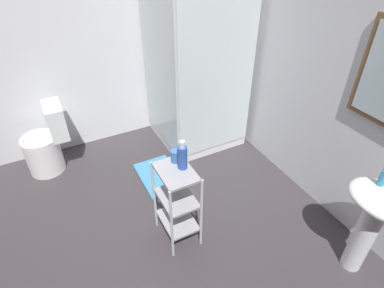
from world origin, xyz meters
TOP-DOWN VIEW (x-y plane):
  - ground_plane at (0.00, 0.00)m, footprint 4.20×4.20m
  - wall_back at (0.01, 1.85)m, footprint 4.20×0.14m
  - wall_left at (-1.85, 0.00)m, footprint 0.10×4.20m
  - shower_stall at (-1.23, 1.18)m, footprint 0.92×0.92m
  - pedestal_sink at (0.91, 1.52)m, footprint 0.46×0.37m
  - toilet at (-1.48, -0.46)m, footprint 0.37×0.49m
  - storage_cart at (-0.01, 0.40)m, footprint 0.38×0.28m
  - hand_soap_bottle at (0.84, 1.56)m, footprint 0.05×0.05m
  - shampoo_bottle_blue at (-0.02, 0.47)m, footprint 0.08×0.08m
  - rinse_cup at (-0.11, 0.45)m, footprint 0.07×0.07m
  - bath_mat at (-0.79, 0.55)m, footprint 0.60×0.40m

SIDE VIEW (x-z plane):
  - ground_plane at x=0.00m, z-range -0.02..0.00m
  - bath_mat at x=-0.79m, z-range 0.00..0.02m
  - toilet at x=-1.48m, z-range -0.07..0.69m
  - storage_cart at x=-0.01m, z-range 0.07..0.81m
  - shower_stall at x=-1.23m, z-range -0.54..1.46m
  - pedestal_sink at x=0.91m, z-range 0.17..0.98m
  - rinse_cup at x=-0.11m, z-range 0.74..0.84m
  - shampoo_bottle_blue at x=-0.02m, z-range 0.72..0.97m
  - hand_soap_bottle at x=0.84m, z-range 0.80..0.95m
  - wall_left at x=-1.85m, z-range 0.00..2.50m
  - wall_back at x=0.01m, z-range 0.00..2.50m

